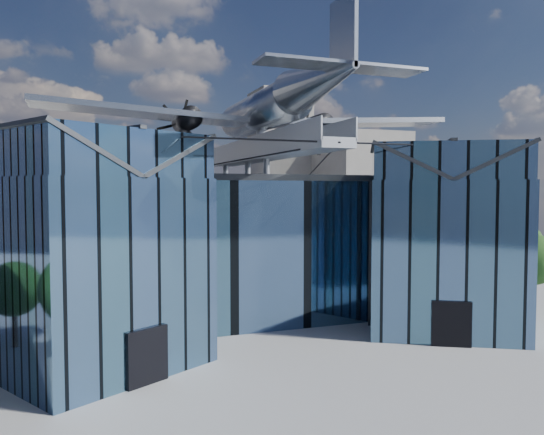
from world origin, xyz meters
name	(u,v)px	position (x,y,z in m)	size (l,w,h in m)	color
ground_plane	(284,340)	(0.00, 0.00, 0.00)	(120.00, 120.00, 0.00)	gray
museum	(253,239)	(0.00, 5.82, 5.54)	(32.88, 24.50, 17.60)	#45698C
bg_towers	(169,183)	(1.45, 50.49, 10.01)	(77.00, 24.50, 26.00)	gray
tree_plaza_e	(531,260)	(19.16, 0.15, 3.92)	(3.78, 3.78, 5.79)	#341E14
tree_side_e	(523,242)	(29.22, 10.84, 3.86)	(4.76, 4.76, 5.70)	#341E14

